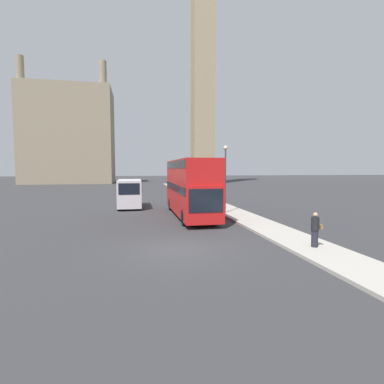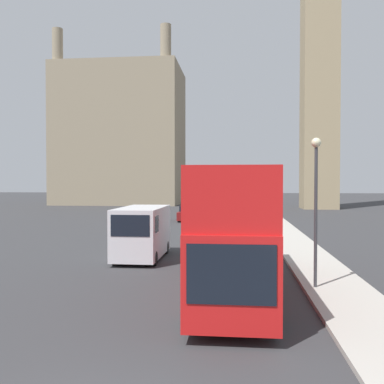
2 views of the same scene
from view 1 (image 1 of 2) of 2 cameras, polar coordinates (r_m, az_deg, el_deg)
The scene contains 9 objects.
ground_plane at distance 14.45m, azimuth -2.79°, elevation -10.84°, with size 300.00×300.00×0.00m, color #333335.
sidewalk_strip at distance 16.50m, azimuth 19.67°, elevation -8.89°, with size 2.58×120.00×0.15m.
clock_tower at distance 83.48m, azimuth 2.07°, elevation 29.13°, with size 5.49×5.66×75.51m.
building_block_distant at distance 87.03m, azimuth -22.22°, elevation 9.84°, with size 22.09×15.08×30.30m.
red_double_decker_bus at distance 23.84m, azimuth -0.40°, elevation 1.33°, with size 2.52×11.00×4.50m.
white_van at distance 29.74m, azimuth -11.80°, elevation -0.19°, with size 2.22×5.21×2.73m.
pedestrian at distance 15.22m, azimuth 22.40°, elevation -6.66°, with size 0.52×0.36×1.63m.
street_lamp at distance 24.96m, azimuth 6.38°, elevation 4.44°, with size 0.36×0.36×5.56m.
parked_sedan at distance 52.06m, azimuth -11.47°, elevation 0.95°, with size 1.78×4.77×1.58m.
Camera 1 is at (-1.95, -13.80, 3.81)m, focal length 28.00 mm.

